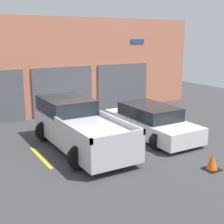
# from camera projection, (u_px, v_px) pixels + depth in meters

# --- Properties ---
(ground_plane) EXTENTS (28.00, 28.00, 0.00)m
(ground_plane) POSITION_uv_depth(u_px,v_px,m) (94.00, 129.00, 13.92)
(ground_plane) COLOR #3D3D3F
(shophouse_building) EXTENTS (15.98, 0.68, 4.97)m
(shophouse_building) POSITION_uv_depth(u_px,v_px,m) (64.00, 68.00, 16.09)
(shophouse_building) COLOR #D17A5B
(shophouse_building) RESTS_ON ground
(pickup_truck) EXTENTS (2.42, 5.14, 1.67)m
(pickup_truck) POSITION_uv_depth(u_px,v_px,m) (79.00, 126.00, 11.40)
(pickup_truck) COLOR silver
(pickup_truck) RESTS_ON ground
(sedan_white) EXTENTS (2.17, 4.53, 1.27)m
(sedan_white) POSITION_uv_depth(u_px,v_px,m) (150.00, 122.00, 12.80)
(sedan_white) COLOR white
(sedan_white) RESTS_ON ground
(parking_stripe_far_left) EXTENTS (0.12, 2.20, 0.01)m
(parking_stripe_far_left) POSITION_uv_depth(u_px,v_px,m) (41.00, 157.00, 10.60)
(parking_stripe_far_left) COLOR gold
(parking_stripe_far_left) RESTS_ON ground
(parking_stripe_left) EXTENTS (0.12, 2.20, 0.01)m
(parking_stripe_left) POSITION_uv_depth(u_px,v_px,m) (119.00, 142.00, 12.14)
(parking_stripe_left) COLOR gold
(parking_stripe_left) RESTS_ON ground
(parking_stripe_centre) EXTENTS (0.12, 2.20, 0.01)m
(parking_stripe_centre) POSITION_uv_depth(u_px,v_px,m) (179.00, 130.00, 13.68)
(parking_stripe_centre) COLOR gold
(parking_stripe_centre) RESTS_ON ground
(traffic_cone) EXTENTS (0.47, 0.47, 0.55)m
(traffic_cone) POSITION_uv_depth(u_px,v_px,m) (212.00, 162.00, 9.57)
(traffic_cone) COLOR black
(traffic_cone) RESTS_ON ground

